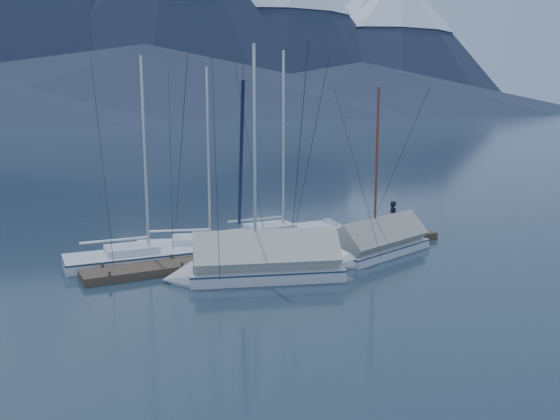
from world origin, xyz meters
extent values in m
plane|color=#15222F|center=(0.00, 0.00, 0.00)|extent=(1000.00, 1000.00, 0.00)
cone|color=#475675|center=(40.00, 430.00, 70.00)|extent=(330.00, 330.00, 140.00)
cone|color=#475675|center=(180.00, 445.00, 62.50)|extent=(308.00, 308.00, 125.00)
cone|color=#475675|center=(320.00, 425.00, 57.50)|extent=(286.00, 286.00, 115.00)
cone|color=silver|center=(320.00, 425.00, 91.35)|extent=(123.72, 123.72, 48.30)
cone|color=#192133|center=(90.00, 290.00, 55.00)|extent=(190.00, 190.00, 110.00)
cone|color=#192133|center=(165.00, 300.00, 50.00)|extent=(182.40, 182.40, 100.00)
cone|color=#192133|center=(240.00, 295.00, 44.00)|extent=(197.60, 197.60, 88.00)
cone|color=silver|center=(240.00, 295.00, 70.02)|extent=(85.48, 85.48, 36.96)
cone|color=#192133|center=(60.00, 245.00, 16.00)|extent=(390.00, 390.00, 32.00)
cone|color=#192133|center=(180.00, 250.00, 14.00)|extent=(364.00, 364.00, 28.00)
cube|color=#382D23|center=(0.00, 2.00, 0.17)|extent=(18.00, 1.50, 0.34)
cube|color=black|center=(-6.00, 2.00, -0.05)|extent=(3.00, 1.30, 0.30)
cube|color=black|center=(0.00, 2.00, -0.05)|extent=(3.00, 1.30, 0.30)
cube|color=black|center=(6.00, 2.00, -0.05)|extent=(3.00, 1.30, 0.30)
cylinder|color=#382D23|center=(-8.00, 2.70, 0.35)|extent=(0.12, 0.12, 0.35)
cylinder|color=#382D23|center=(-8.00, 1.30, 0.35)|extent=(0.12, 0.12, 0.35)
cylinder|color=#382D23|center=(-5.00, 2.70, 0.35)|extent=(0.12, 0.12, 0.35)
cylinder|color=#382D23|center=(-5.00, 1.30, 0.35)|extent=(0.12, 0.12, 0.35)
cylinder|color=#382D23|center=(-2.00, 2.70, 0.35)|extent=(0.12, 0.12, 0.35)
cylinder|color=#382D23|center=(-2.00, 1.30, 0.35)|extent=(0.12, 0.12, 0.35)
cylinder|color=#382D23|center=(1.00, 2.70, 0.35)|extent=(0.12, 0.12, 0.35)
cylinder|color=#382D23|center=(1.00, 1.30, 0.35)|extent=(0.12, 0.12, 0.35)
cylinder|color=#382D23|center=(4.00, 2.70, 0.35)|extent=(0.12, 0.12, 0.35)
cylinder|color=#382D23|center=(4.00, 1.30, 0.35)|extent=(0.12, 0.12, 0.35)
cylinder|color=#382D23|center=(7.00, 2.70, 0.35)|extent=(0.12, 0.12, 0.35)
cylinder|color=#382D23|center=(7.00, 1.30, 0.35)|extent=(0.12, 0.12, 0.35)
cube|color=silver|center=(-6.13, 3.96, 0.13)|extent=(6.57, 2.52, 0.71)
cube|color=silver|center=(-6.13, 3.96, -0.19)|extent=(5.54, 1.50, 0.32)
cube|color=#172D45|center=(-6.13, 3.96, 0.43)|extent=(6.63, 2.54, 0.06)
cone|color=silver|center=(-2.42, 3.75, 0.13)|extent=(1.30, 2.13, 2.07)
cube|color=silver|center=(-6.45, 3.98, 0.65)|extent=(2.34, 1.63, 0.32)
cylinder|color=#B2B7BF|center=(-5.70, 3.94, 4.79)|extent=(0.13, 0.13, 8.61)
cylinder|color=#B2B7BF|center=(-7.20, 4.02, 1.13)|extent=(2.91, 0.26, 0.10)
cylinder|color=#26262B|center=(-4.09, 3.84, 4.79)|extent=(0.21, 3.25, 8.61)
cube|color=silver|center=(-2.95, 4.51, 0.12)|extent=(6.52, 3.88, 0.68)
cube|color=silver|center=(-2.95, 4.51, -0.19)|extent=(5.35, 2.71, 0.31)
cube|color=#1A1D50|center=(-2.95, 4.51, 0.41)|extent=(6.58, 3.91, 0.06)
cone|color=silver|center=(0.42, 3.40, 0.12)|extent=(1.69, 2.23, 1.98)
cube|color=silver|center=(-3.25, 4.60, 0.62)|extent=(2.50, 2.04, 0.31)
cylinder|color=#B2B7BF|center=(-2.56, 4.38, 4.58)|extent=(0.12, 0.12, 8.24)
cylinder|color=#B2B7BF|center=(-3.93, 4.83, 1.08)|extent=(2.67, 0.95, 0.09)
cylinder|color=#26262B|center=(-1.09, 3.90, 4.58)|extent=(0.99, 2.97, 8.25)
cube|color=silver|center=(1.35, 5.09, 0.14)|extent=(6.91, 2.44, 0.75)
cube|color=silver|center=(1.35, 5.09, -0.21)|extent=(5.86, 1.38, 0.34)
cube|color=#171D46|center=(1.35, 5.09, 0.46)|extent=(6.98, 2.46, 0.07)
cone|color=silver|center=(5.29, 5.00, 0.14)|extent=(1.31, 2.22, 2.20)
cube|color=silver|center=(1.00, 5.09, 0.69)|extent=(2.44, 1.65, 0.34)
cylinder|color=#B2B7BF|center=(1.80, 5.08, 5.09)|extent=(0.14, 0.14, 9.15)
cylinder|color=#B2B7BF|center=(0.20, 5.11, 1.20)|extent=(3.09, 0.17, 0.10)
cylinder|color=#26262B|center=(3.52, 5.04, 5.09)|extent=(0.10, 3.46, 9.16)
cube|color=silver|center=(4.37, 0.21, 0.11)|extent=(6.05, 3.63, 0.61)
cube|color=silver|center=(4.37, 0.21, -0.17)|extent=(4.97, 2.50, 0.28)
cube|color=#152941|center=(4.37, 0.21, 0.37)|extent=(6.12, 3.66, 0.06)
cone|color=silver|center=(1.24, -0.76, 0.11)|extent=(1.54, 2.16, 1.95)
cylinder|color=#592819|center=(4.01, 0.10, 4.10)|extent=(0.11, 0.11, 7.37)
cylinder|color=#592819|center=(5.25, 0.48, 0.97)|extent=(2.48, 0.84, 0.08)
cylinder|color=#26262B|center=(2.65, -0.32, 4.10)|extent=(0.87, 2.75, 7.38)
cube|color=gray|center=(4.37, 0.21, 0.78)|extent=(5.79, 3.58, 2.06)
cube|color=silver|center=(-2.12, -0.84, 0.13)|extent=(6.57, 4.05, 0.73)
cube|color=silver|center=(-2.12, -0.84, -0.20)|extent=(5.37, 2.81, 0.33)
cube|color=#182F4A|center=(-2.12, -0.84, 0.44)|extent=(6.63, 4.09, 0.07)
cone|color=silver|center=(-5.53, 0.29, 0.13)|extent=(1.82, 2.40, 2.12)
cylinder|color=#B2B7BF|center=(-2.54, -0.70, 4.92)|extent=(0.13, 0.13, 8.84)
cylinder|color=#B2B7BF|center=(-1.08, -1.19, 1.16)|extent=(2.67, 0.97, 0.10)
cylinder|color=#26262B|center=(-4.01, -0.21, 4.92)|extent=(1.01, 2.97, 8.85)
cube|color=#ADAEA3|center=(-2.12, -0.84, 0.94)|extent=(6.29, 3.99, 2.25)
imported|color=black|center=(6.67, 2.07, 1.21)|extent=(0.54, 0.71, 1.75)
camera|label=1|loc=(-12.48, -21.86, 7.16)|focal=38.00mm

